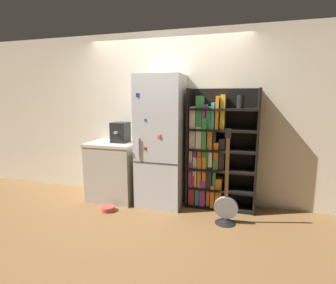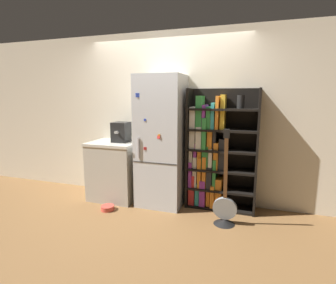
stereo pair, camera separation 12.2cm
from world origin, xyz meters
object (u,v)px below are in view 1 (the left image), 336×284
Objects in this scene: guitar at (226,210)px; bookshelf at (213,154)px; refrigerator at (161,141)px; espresso_machine at (120,132)px; pet_bowl at (108,208)px.

bookshelf is at bearing 115.15° from guitar.
bookshelf is at bearing 10.37° from refrigerator.
espresso_machine is 1.16m from pet_bowl.
refrigerator reaches higher than bookshelf.
pet_bowl is at bearing -88.27° from espresso_machine.
refrigerator is 1.33m from guitar.
guitar is (1.00, -0.39, -0.79)m from refrigerator.
espresso_machine is at bearing -175.31° from bookshelf.
pet_bowl is (-1.66, -0.09, -0.14)m from guitar.
pet_bowl is at bearing -156.17° from bookshelf.
pet_bowl is at bearing -176.74° from guitar.
guitar is 6.44× the size of pet_bowl.
refrigerator is 9.93× the size of pet_bowl.
espresso_machine is at bearing 91.73° from pet_bowl.
bookshelf reaches higher than espresso_machine.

